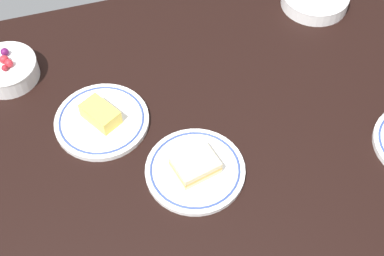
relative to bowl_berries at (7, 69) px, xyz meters
The scene contains 4 objects.
dining_table 47.39cm from the bowl_berries, 37.95° to the right, with size 157.64×99.68×4.00cm, color black.
bowl_berries is the anchor object (origin of this frame).
plate_cheese 27.59cm from the bowl_berries, 47.33° to the right, with size 21.20×21.20×5.02cm.
plate_sandwich 52.20cm from the bowl_berries, 48.03° to the right, with size 21.08×21.08×4.36cm.
Camera 1 is at (-20.12, -66.17, 99.22)cm, focal length 49.59 mm.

